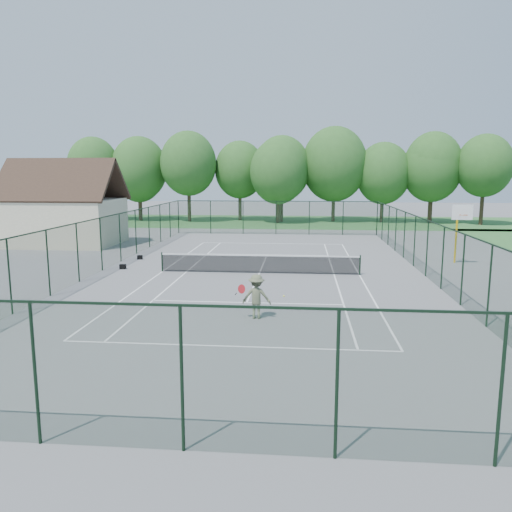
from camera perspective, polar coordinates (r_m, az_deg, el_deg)
The scene contains 11 objects.
ground at distance 27.68m, azimuth 0.38°, elevation -1.98°, with size 140.00×140.00×0.00m, color slate.
grass_far at distance 57.34m, azimuth 2.90°, elevation 3.95°, with size 80.00×16.00×0.01m, color #397536.
court_lines at distance 27.68m, azimuth 0.38°, elevation -1.97°, with size 11.05×23.85×0.01m.
tennis_net at distance 27.57m, azimuth 0.38°, elevation -0.81°, with size 11.08×0.08×1.10m.
fence_enclosure at distance 27.41m, azimuth 0.38°, elevation 1.22°, with size 18.05×36.05×3.02m.
utility_building at distance 41.37m, azimuth -21.14°, elevation 5.54°, with size 8.60×6.27×6.63m.
tree_line_far at distance 57.08m, azimuth 2.95°, elevation 9.94°, with size 39.40×6.40×9.70m.
basketball_goal at distance 32.49m, azimuth 22.25°, elevation 3.60°, with size 1.20×1.43×3.65m.
sports_bag_a at distance 29.86m, azimuth -14.98°, elevation -1.18°, with size 0.35×0.21×0.28m, color black.
sports_bag_b at distance 32.95m, azimuth -13.13°, elevation -0.15°, with size 0.34×0.21×0.26m, color black.
tennis_player at distance 19.02m, azimuth 0.06°, elevation -4.64°, with size 1.94×0.86×1.70m.
Camera 1 is at (2.28, -27.03, 5.48)m, focal length 35.00 mm.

